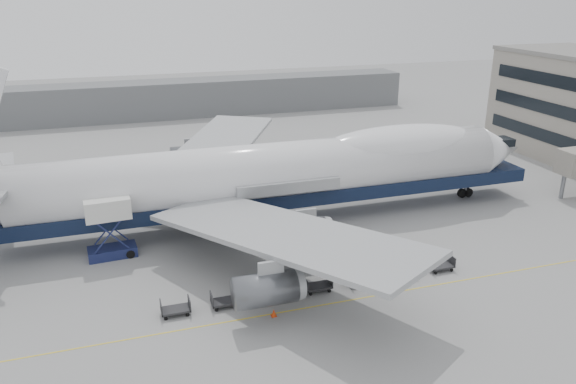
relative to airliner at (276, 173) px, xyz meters
name	(u,v)px	position (x,y,z in m)	size (l,w,h in m)	color
ground	(307,270)	(-0.64, -12.00, -5.62)	(260.00, 260.00, 0.00)	gray
apron_line	(332,303)	(-0.64, -18.00, -5.62)	(60.00, 0.15, 0.01)	gold
hangar	(138,101)	(-10.64, 58.00, -2.12)	(110.00, 8.00, 7.00)	slate
airliner	(276,173)	(0.00, 0.00, 0.00)	(67.00, 55.30, 19.98)	white
catering_truck	(109,224)	(-17.50, -3.48, -2.20)	(4.63, 3.36, 5.99)	navy
traffic_cone	(274,313)	(-5.75, -18.33, -5.32)	(0.43, 0.43, 0.63)	red
dolly_0	(176,309)	(-13.06, -15.72, -5.09)	(2.30, 1.35, 1.30)	#2D2D30
dolly_1	(225,300)	(-9.06, -15.72, -5.09)	(2.30, 1.35, 1.30)	#2D2D30
dolly_2	(273,293)	(-5.06, -15.72, -5.09)	(2.30, 1.35, 1.30)	#2D2D30
dolly_3	(318,285)	(-1.06, -15.72, -5.09)	(2.30, 1.35, 1.30)	#2D2D30
dolly_4	(361,278)	(2.94, -15.72, -5.09)	(2.30, 1.35, 1.30)	#2D2D30
dolly_5	(402,271)	(6.94, -15.72, -5.09)	(2.30, 1.35, 1.30)	#2D2D30
dolly_6	(441,265)	(10.93, -15.72, -5.09)	(2.30, 1.35, 1.30)	#2D2D30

